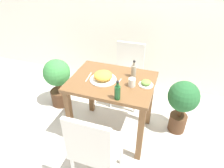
% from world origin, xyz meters
% --- Properties ---
extents(ground_plane, '(16.00, 16.00, 0.00)m').
position_xyz_m(ground_plane, '(0.00, 0.00, 0.00)').
color(ground_plane, beige).
extents(wall_back, '(8.00, 0.05, 2.60)m').
position_xyz_m(wall_back, '(0.00, 1.25, 1.30)').
color(wall_back, white).
rests_on(wall_back, ground_plane).
extents(dining_table, '(0.91, 0.69, 0.77)m').
position_xyz_m(dining_table, '(0.00, 0.00, 0.63)').
color(dining_table, brown).
rests_on(dining_table, ground_plane).
extents(chair_near, '(0.42, 0.42, 0.89)m').
position_xyz_m(chair_near, '(0.06, -0.68, 0.50)').
color(chair_near, silver).
rests_on(chair_near, ground_plane).
extents(chair_far, '(0.42, 0.42, 0.89)m').
position_xyz_m(chair_far, '(0.00, 0.70, 0.50)').
color(chair_far, silver).
rests_on(chair_far, ground_plane).
extents(food_plate, '(0.29, 0.29, 0.10)m').
position_xyz_m(food_plate, '(-0.09, -0.03, 0.81)').
color(food_plate, white).
rests_on(food_plate, dining_table).
extents(side_plate, '(0.15, 0.15, 0.06)m').
position_xyz_m(side_plate, '(0.36, 0.02, 0.79)').
color(side_plate, white).
rests_on(side_plate, dining_table).
extents(drink_cup, '(0.07, 0.07, 0.09)m').
position_xyz_m(drink_cup, '(0.23, -0.04, 0.81)').
color(drink_cup, silver).
rests_on(drink_cup, dining_table).
extents(sauce_bottle, '(0.06, 0.06, 0.20)m').
position_xyz_m(sauce_bottle, '(0.15, -0.29, 0.85)').
color(sauce_bottle, '#194C23').
rests_on(sauce_bottle, dining_table).
extents(condiment_bottle, '(0.06, 0.06, 0.20)m').
position_xyz_m(condiment_bottle, '(0.20, 0.14, 0.85)').
color(condiment_bottle, gray).
rests_on(condiment_bottle, dining_table).
extents(fork_utensil, '(0.03, 0.19, 0.00)m').
position_xyz_m(fork_utensil, '(-0.26, -0.03, 0.77)').
color(fork_utensil, silver).
rests_on(fork_utensil, dining_table).
extents(spoon_utensil, '(0.02, 0.16, 0.00)m').
position_xyz_m(spoon_utensil, '(0.08, -0.03, 0.77)').
color(spoon_utensil, silver).
rests_on(spoon_utensil, dining_table).
extents(potted_plant_left, '(0.37, 0.37, 0.72)m').
position_xyz_m(potted_plant_left, '(-0.90, 0.29, 0.43)').
color(potted_plant_left, '#51331E').
rests_on(potted_plant_left, ground_plane).
extents(potted_plant_right, '(0.36, 0.36, 0.71)m').
position_xyz_m(potted_plant_right, '(0.78, 0.29, 0.45)').
color(potted_plant_right, '#51331E').
rests_on(potted_plant_right, ground_plane).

